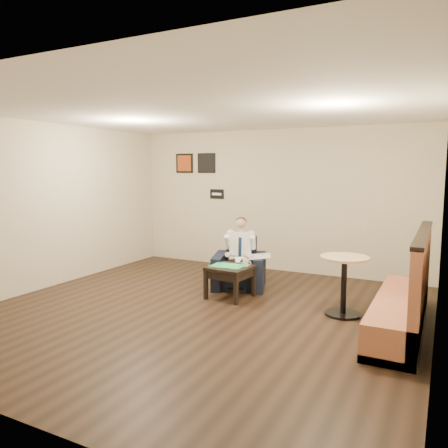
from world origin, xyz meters
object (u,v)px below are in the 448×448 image
at_px(green_folder, 228,266).
at_px(coffee_mug, 246,263).
at_px(side_table, 230,282).
at_px(armchair, 239,263).
at_px(smartphone, 239,264).
at_px(seated_man, 239,256).
at_px(cafe_table, 344,286).
at_px(banquette, 401,282).

height_order(green_folder, coffee_mug, coffee_mug).
distance_m(side_table, green_folder, 0.26).
bearing_deg(coffee_mug, side_table, -152.02).
bearing_deg(green_folder, armchair, 98.60).
bearing_deg(smartphone, side_table, -97.35).
distance_m(seated_man, cafe_table, 1.96).
relative_size(side_table, green_folder, 1.22).
distance_m(green_folder, smartphone, 0.22).
relative_size(armchair, side_table, 1.40).
relative_size(seated_man, cafe_table, 1.38).
relative_size(armchair, banquette, 0.35).
height_order(coffee_mug, cafe_table, cafe_table).
height_order(side_table, cafe_table, cafe_table).
distance_m(armchair, cafe_table, 2.02).
bearing_deg(side_table, green_folder, -152.02).
distance_m(seated_man, side_table, 0.62).
height_order(armchair, smartphone, armchair).
bearing_deg(smartphone, green_folder, -103.96).
bearing_deg(seated_man, smartphone, -82.50).
xyz_separation_m(armchair, smartphone, (0.21, -0.46, 0.09)).
bearing_deg(armchair, cafe_table, -37.95).
bearing_deg(armchair, coffee_mug, -74.54).
xyz_separation_m(armchair, coffee_mug, (0.35, -0.52, 0.14)).
bearing_deg(seated_man, cafe_table, -35.43).
xyz_separation_m(side_table, green_folder, (-0.04, -0.02, 0.26)).
height_order(armchair, green_folder, armchair).
relative_size(green_folder, banquette, 0.21).
relative_size(seated_man, green_folder, 2.26).
xyz_separation_m(green_folder, coffee_mug, (0.25, 0.13, 0.05)).
bearing_deg(armchair, banquette, -37.81).
xyz_separation_m(seated_man, green_folder, (0.06, -0.54, -0.06)).
bearing_deg(banquette, coffee_mug, 169.94).
xyz_separation_m(green_folder, smartphone, (0.11, 0.19, -0.00)).
bearing_deg(smartphone, armchair, 130.19).
xyz_separation_m(seated_man, banquette, (2.62, -0.82, 0.05)).
relative_size(coffee_mug, banquette, 0.04).
distance_m(armchair, banquette, 2.82).
bearing_deg(smartphone, cafe_table, 8.56).
relative_size(coffee_mug, smartphone, 0.68).
relative_size(armchair, green_folder, 1.71).
xyz_separation_m(side_table, smartphone, (0.07, 0.17, 0.26)).
xyz_separation_m(armchair, seated_man, (0.03, -0.10, 0.15)).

